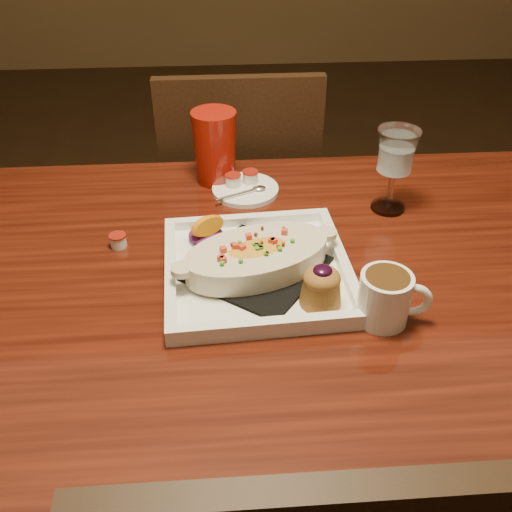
{
  "coord_description": "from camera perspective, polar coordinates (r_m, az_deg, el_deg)",
  "views": [
    {
      "loc": [
        -0.05,
        -0.77,
        1.37
      ],
      "look_at": [
        0.01,
        0.04,
        0.77
      ],
      "focal_mm": 40.0,
      "sensor_mm": 36.0,
      "label": 1
    }
  ],
  "objects": [
    {
      "name": "creamer_loose",
      "position": [
        1.09,
        -13.62,
        1.53
      ],
      "size": [
        0.03,
        0.03,
        0.03
      ],
      "color": "silver",
      "rests_on": "table"
    },
    {
      "name": "goblet",
      "position": [
        1.15,
        13.81,
        9.72
      ],
      "size": [
        0.08,
        0.08,
        0.17
      ],
      "color": "silver",
      "rests_on": "table"
    },
    {
      "name": "plate",
      "position": [
        0.97,
        0.48,
        -0.75
      ],
      "size": [
        0.33,
        0.33,
        0.08
      ],
      "rotation": [
        0.0,
        0.0,
        0.05
      ],
      "color": "white",
      "rests_on": "table"
    },
    {
      "name": "saucer",
      "position": [
        1.23,
        -1.2,
        6.86
      ],
      "size": [
        0.14,
        0.14,
        0.1
      ],
      "color": "white",
      "rests_on": "table"
    },
    {
      "name": "table",
      "position": [
        1.05,
        -0.14,
        -6.31
      ],
      "size": [
        1.5,
        0.9,
        0.75
      ],
      "color": "#5F1B0D",
      "rests_on": "floor"
    },
    {
      "name": "floor",
      "position": [
        1.57,
        -0.1,
        -24.12
      ],
      "size": [
        7.0,
        7.0,
        0.0
      ],
      "primitive_type": "plane",
      "color": "black",
      "rests_on": "ground"
    },
    {
      "name": "chair_far",
      "position": [
        1.65,
        -1.64,
        4.83
      ],
      "size": [
        0.42,
        0.42,
        0.93
      ],
      "rotation": [
        0.0,
        0.0,
        3.14
      ],
      "color": "black",
      "rests_on": "floor"
    },
    {
      "name": "red_tumbler",
      "position": [
        1.25,
        -4.13,
        10.77
      ],
      "size": [
        0.1,
        0.1,
        0.16
      ],
      "primitive_type": "cone",
      "color": "#9E160B",
      "rests_on": "table"
    },
    {
      "name": "coffee_mug",
      "position": [
        0.9,
        12.91,
        -3.96
      ],
      "size": [
        0.11,
        0.08,
        0.09
      ],
      "rotation": [
        0.0,
        0.0,
        -0.17
      ],
      "color": "white",
      "rests_on": "table"
    }
  ]
}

